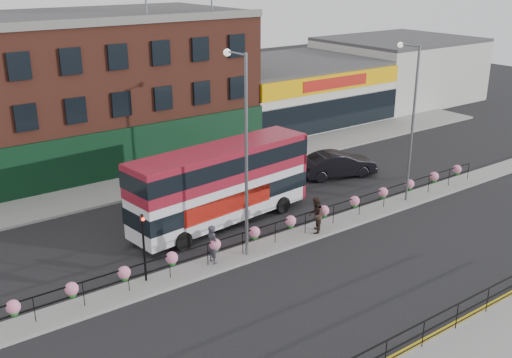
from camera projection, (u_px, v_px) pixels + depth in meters
ground at (290, 240)px, 30.93m from camera, size 120.00×120.00×0.00m
south_pavement at (499, 354)px, 21.81m from camera, size 60.00×4.00×0.15m
north_pavement at (177, 176)px, 40.01m from camera, size 60.00×4.00×0.15m
median at (290, 239)px, 30.91m from camera, size 60.00×1.60×0.15m
yellow_line_inner at (446, 327)px, 23.57m from camera, size 60.00×0.10×0.01m
yellow_line_outer at (450, 329)px, 23.44m from camera, size 60.00×0.10×0.01m
brick_building at (68, 89)px, 42.10m from camera, size 25.00×12.21×10.30m
supermarket at (288, 91)px, 54.02m from camera, size 15.00×12.25×5.30m
warehouse_east at (398, 69)px, 62.13m from camera, size 14.50×12.00×6.30m
median_railing at (291, 222)px, 30.58m from camera, size 30.04×0.56×1.23m
south_railing at (424, 328)px, 21.83m from camera, size 20.04×0.05×1.12m
double_decker_bus at (222, 177)px, 32.09m from camera, size 11.00×3.72×4.36m
car at (338, 164)px, 39.92m from camera, size 4.79×6.21×1.70m
pedestrian_a at (213, 244)px, 28.03m from camera, size 0.75×0.54×1.91m
pedestrian_b at (316, 215)px, 31.17m from camera, size 1.69×1.69×1.95m
lamp_column_west at (243, 139)px, 27.38m from camera, size 0.35×1.71×9.72m
lamp_column_east at (411, 110)px, 34.12m from camera, size 0.33×1.61×9.16m
traffic_light_median at (143, 233)px, 25.94m from camera, size 0.15×0.28×3.65m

